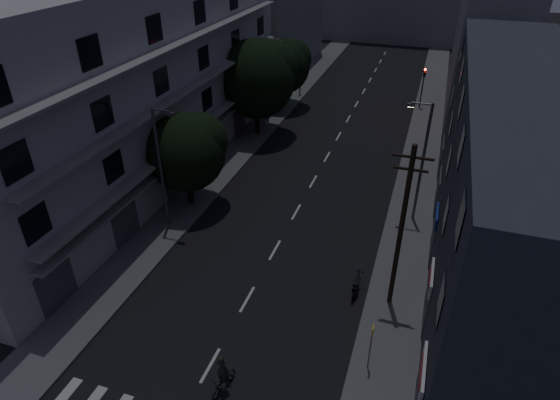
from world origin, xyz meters
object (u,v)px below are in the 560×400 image
Objects in this scene: utility_pole at (401,227)px; motorcycle at (356,286)px; bus_stop_sign at (371,340)px; cyclist at (223,378)px.

motorcycle is (-1.82, 0.20, -4.40)m from utility_pole.
bus_stop_sign reaches higher than cyclist.
bus_stop_sign is 1.37× the size of motorcycle.
motorcycle is at bearing 106.84° from bus_stop_sign.
bus_stop_sign is at bearing 38.87° from cyclist.
utility_pole is 3.56× the size of bus_stop_sign.
utility_pole is at bearing 62.20° from cyclist.
utility_pole is 4.31× the size of cyclist.
cyclist is at bearing -128.88° from utility_pole.
motorcycle is 8.82m from cyclist.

